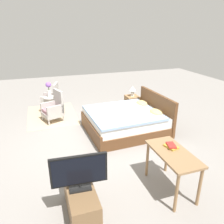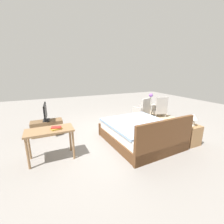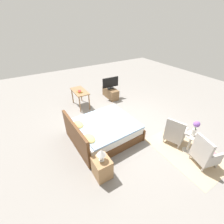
{
  "view_description": "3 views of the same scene",
  "coord_description": "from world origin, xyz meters",
  "px_view_note": "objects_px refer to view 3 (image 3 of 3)",
  "views": [
    {
      "loc": [
        4.77,
        -1.21,
        2.68
      ],
      "look_at": [
        0.27,
        0.32,
        0.81
      ],
      "focal_mm": 35.0,
      "sensor_mm": 36.0,
      "label": 1
    },
    {
      "loc": [
        2.19,
        4.21,
        2.02
      ],
      "look_at": [
        0.39,
        0.3,
        0.84
      ],
      "focal_mm": 24.0,
      "sensor_mm": 36.0,
      "label": 2
    },
    {
      "loc": [
        -3.6,
        2.62,
        3.42
      ],
      "look_at": [
        0.21,
        0.3,
        0.58
      ],
      "focal_mm": 24.0,
      "sensor_mm": 36.0,
      "label": 3
    }
  ],
  "objects_px": {
    "side_table": "(190,141)",
    "flower_vase": "(196,127)",
    "nightstand": "(102,168)",
    "armchair_by_window_left": "(205,153)",
    "bed": "(103,131)",
    "book_stack": "(80,92)",
    "tv_stand": "(111,93)",
    "table_lamp": "(101,154)",
    "vanity_desk": "(80,93)",
    "armchair_by_window_right": "(175,133)",
    "tv_flatscreen": "(110,83)"
  },
  "relations": [
    {
      "from": "nightstand",
      "to": "table_lamp",
      "type": "distance_m",
      "value": 0.5
    },
    {
      "from": "armchair_by_window_right",
      "to": "armchair_by_window_left",
      "type": "bearing_deg",
      "value": 179.92
    },
    {
      "from": "bed",
      "to": "book_stack",
      "type": "xyz_separation_m",
      "value": [
        2.24,
        -0.11,
        0.47
      ]
    },
    {
      "from": "side_table",
      "to": "tv_flatscreen",
      "type": "bearing_deg",
      "value": 1.83
    },
    {
      "from": "armchair_by_window_left",
      "to": "flower_vase",
      "type": "relative_size",
      "value": 1.93
    },
    {
      "from": "bed",
      "to": "flower_vase",
      "type": "xyz_separation_m",
      "value": [
        -1.83,
        -1.87,
        0.61
      ]
    },
    {
      "from": "flower_vase",
      "to": "nightstand",
      "type": "height_order",
      "value": "flower_vase"
    },
    {
      "from": "flower_vase",
      "to": "nightstand",
      "type": "relative_size",
      "value": 0.84
    },
    {
      "from": "bed",
      "to": "vanity_desk",
      "type": "xyz_separation_m",
      "value": [
        2.39,
        -0.16,
        0.33
      ]
    },
    {
      "from": "bed",
      "to": "nightstand",
      "type": "distance_m",
      "value": 1.41
    },
    {
      "from": "bed",
      "to": "armchair_by_window_right",
      "type": "relative_size",
      "value": 2.26
    },
    {
      "from": "armchair_by_window_left",
      "to": "tv_stand",
      "type": "relative_size",
      "value": 0.96
    },
    {
      "from": "nightstand",
      "to": "tv_stand",
      "type": "xyz_separation_m",
      "value": [
        3.65,
        -2.43,
        -0.05
      ]
    },
    {
      "from": "tv_stand",
      "to": "book_stack",
      "type": "distance_m",
      "value": 1.72
    },
    {
      "from": "bed",
      "to": "flower_vase",
      "type": "height_order",
      "value": "flower_vase"
    },
    {
      "from": "tv_flatscreen",
      "to": "vanity_desk",
      "type": "relative_size",
      "value": 0.78
    },
    {
      "from": "nightstand",
      "to": "book_stack",
      "type": "xyz_separation_m",
      "value": [
        3.47,
        -0.81,
        0.49
      ]
    },
    {
      "from": "flower_vase",
      "to": "bed",
      "type": "bearing_deg",
      "value": 45.69
    },
    {
      "from": "table_lamp",
      "to": "book_stack",
      "type": "height_order",
      "value": "table_lamp"
    },
    {
      "from": "armchair_by_window_right",
      "to": "tv_stand",
      "type": "distance_m",
      "value": 3.79
    },
    {
      "from": "tv_flatscreen",
      "to": "flower_vase",
      "type": "bearing_deg",
      "value": -178.17
    },
    {
      "from": "table_lamp",
      "to": "tv_flatscreen",
      "type": "xyz_separation_m",
      "value": [
        3.66,
        -2.43,
        -0.02
      ]
    },
    {
      "from": "side_table",
      "to": "flower_vase",
      "type": "distance_m",
      "value": 0.52
    },
    {
      "from": "nightstand",
      "to": "tv_flatscreen",
      "type": "height_order",
      "value": "tv_flatscreen"
    },
    {
      "from": "nightstand",
      "to": "side_table",
      "type": "bearing_deg",
      "value": -103.22
    },
    {
      "from": "flower_vase",
      "to": "book_stack",
      "type": "bearing_deg",
      "value": 23.38
    },
    {
      "from": "flower_vase",
      "to": "tv_flatscreen",
      "type": "height_order",
      "value": "flower_vase"
    },
    {
      "from": "armchair_by_window_right",
      "to": "tv_stand",
      "type": "relative_size",
      "value": 0.96
    },
    {
      "from": "nightstand",
      "to": "flower_vase",
      "type": "bearing_deg",
      "value": -103.22
    },
    {
      "from": "armchair_by_window_left",
      "to": "flower_vase",
      "type": "bearing_deg",
      "value": -8.89
    },
    {
      "from": "bed",
      "to": "side_table",
      "type": "distance_m",
      "value": 2.62
    },
    {
      "from": "flower_vase",
      "to": "vanity_desk",
      "type": "height_order",
      "value": "flower_vase"
    },
    {
      "from": "armchair_by_window_right",
      "to": "tv_stand",
      "type": "bearing_deg",
      "value": 0.95
    },
    {
      "from": "book_stack",
      "to": "armchair_by_window_right",
      "type": "bearing_deg",
      "value": -154.88
    },
    {
      "from": "armchair_by_window_left",
      "to": "book_stack",
      "type": "xyz_separation_m",
      "value": [
        4.55,
        1.68,
        0.39
      ]
    },
    {
      "from": "armchair_by_window_left",
      "to": "armchair_by_window_right",
      "type": "distance_m",
      "value": 0.95
    },
    {
      "from": "tv_stand",
      "to": "vanity_desk",
      "type": "relative_size",
      "value": 0.92
    },
    {
      "from": "tv_stand",
      "to": "table_lamp",
      "type": "bearing_deg",
      "value": 146.39
    },
    {
      "from": "nightstand",
      "to": "table_lamp",
      "type": "relative_size",
      "value": 1.72
    },
    {
      "from": "flower_vase",
      "to": "book_stack",
      "type": "xyz_separation_m",
      "value": [
        4.07,
        1.76,
        -0.14
      ]
    },
    {
      "from": "armchair_by_window_right",
      "to": "book_stack",
      "type": "height_order",
      "value": "armchair_by_window_right"
    },
    {
      "from": "tv_stand",
      "to": "book_stack",
      "type": "bearing_deg",
      "value": 96.59
    },
    {
      "from": "flower_vase",
      "to": "tv_flatscreen",
      "type": "bearing_deg",
      "value": 1.83
    },
    {
      "from": "bed",
      "to": "book_stack",
      "type": "relative_size",
      "value": 8.13
    },
    {
      "from": "armchair_by_window_right",
      "to": "tv_flatscreen",
      "type": "height_order",
      "value": "tv_flatscreen"
    },
    {
      "from": "table_lamp",
      "to": "armchair_by_window_left",
      "type": "bearing_deg",
      "value": -113.47
    },
    {
      "from": "flower_vase",
      "to": "side_table",
      "type": "bearing_deg",
      "value": 0.0
    },
    {
      "from": "nightstand",
      "to": "tv_stand",
      "type": "distance_m",
      "value": 4.39
    },
    {
      "from": "armchair_by_window_right",
      "to": "nightstand",
      "type": "distance_m",
      "value": 2.5
    },
    {
      "from": "nightstand",
      "to": "book_stack",
      "type": "distance_m",
      "value": 3.59
    }
  ]
}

